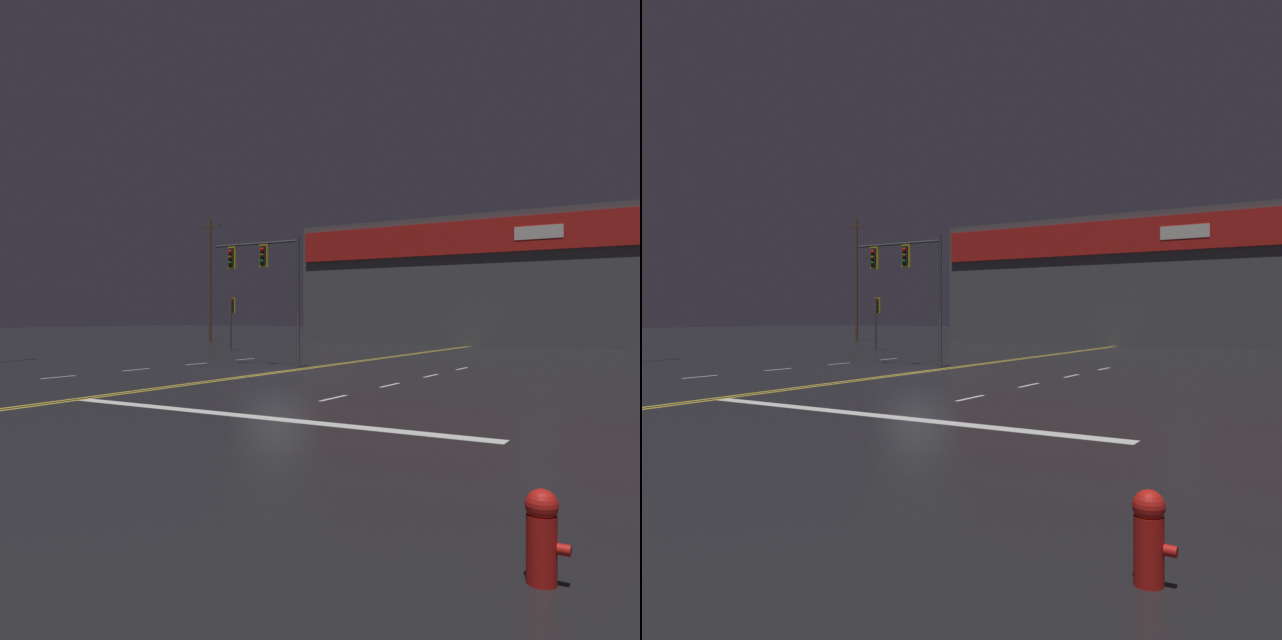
# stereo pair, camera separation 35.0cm
# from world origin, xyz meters

# --- Properties ---
(ground_plane) EXTENTS (200.00, 200.00, 0.00)m
(ground_plane) POSITION_xyz_m (0.00, 0.00, 0.00)
(ground_plane) COLOR black
(road_markings) EXTENTS (16.58, 60.00, 0.01)m
(road_markings) POSITION_xyz_m (1.19, -1.91, 0.00)
(road_markings) COLOR gold
(road_markings) RESTS_ON ground
(traffic_signal_median) EXTENTS (4.47, 0.36, 5.58)m
(traffic_signal_median) POSITION_xyz_m (-2.31, 2.40, 4.26)
(traffic_signal_median) COLOR #38383D
(traffic_signal_median) RESTS_ON ground
(traffic_signal_corner_northwest) EXTENTS (0.42, 0.36, 3.37)m
(traffic_signal_corner_northwest) POSITION_xyz_m (-11.57, 11.84, 2.47)
(traffic_signal_corner_northwest) COLOR #38383D
(traffic_signal_corner_northwest) RESTS_ON ground
(fire_hydrant) EXTENTS (0.35, 0.26, 0.76)m
(fire_hydrant) POSITION_xyz_m (12.58, -14.47, 0.40)
(fire_hydrant) COLOR red
(fire_hydrant) RESTS_ON ground
(building_backdrop) EXTENTS (27.95, 10.23, 9.53)m
(building_backdrop) POSITION_xyz_m (0.00, 29.30, 4.78)
(building_backdrop) COLOR #4C4C51
(building_backdrop) RESTS_ON ground
(utility_pole_row) EXTENTS (45.16, 0.26, 10.58)m
(utility_pole_row) POSITION_xyz_m (-1.16, 22.00, 5.36)
(utility_pole_row) COLOR #4C3828
(utility_pole_row) RESTS_ON ground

